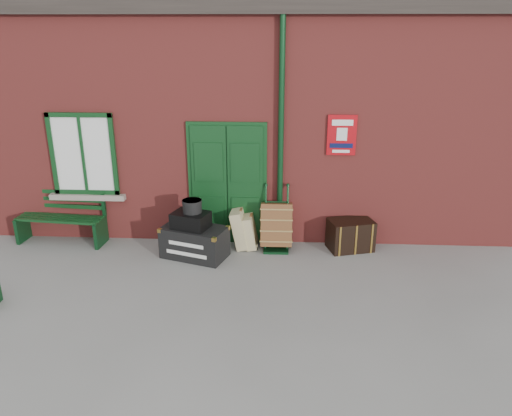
# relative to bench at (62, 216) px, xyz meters

# --- Properties ---
(ground) EXTENTS (80.00, 80.00, 0.00)m
(ground) POSITION_rel_bench_xyz_m (3.39, -1.33, -0.50)
(ground) COLOR gray
(ground) RESTS_ON ground
(station_building) EXTENTS (10.30, 4.30, 4.36)m
(station_building) POSITION_rel_bench_xyz_m (3.39, 2.17, 1.66)
(station_building) COLOR #A03833
(station_building) RESTS_ON ground
(bench) EXTENTS (1.64, 0.64, 0.99)m
(bench) POSITION_rel_bench_xyz_m (0.00, 0.00, 0.00)
(bench) COLOR #0F3817
(bench) RESTS_ON ground
(houdini_trunk) EXTENTS (1.23, 0.92, 0.55)m
(houdini_trunk) POSITION_rel_bench_xyz_m (2.57, -0.54, -0.23)
(houdini_trunk) COLOR black
(houdini_trunk) RESTS_ON ground
(strongbox) EXTENTS (0.71, 0.61, 0.27)m
(strongbox) POSITION_rel_bench_xyz_m (2.52, -0.54, 0.19)
(strongbox) COLOR black
(strongbox) RESTS_ON houdini_trunk
(hatbox) EXTENTS (0.42, 0.42, 0.22)m
(hatbox) POSITION_rel_bench_xyz_m (2.55, -0.51, 0.43)
(hatbox) COLOR black
(hatbox) RESTS_ON strongbox
(suitcase_back) EXTENTS (0.36, 0.51, 0.72)m
(suitcase_back) POSITION_rel_bench_xyz_m (3.33, -0.08, -0.14)
(suitcase_back) COLOR tan
(suitcase_back) RESTS_ON ground
(suitcase_front) EXTENTS (0.31, 0.46, 0.62)m
(suitcase_front) POSITION_rel_bench_xyz_m (3.51, -0.09, -0.19)
(suitcase_front) COLOR tan
(suitcase_front) RESTS_ON ground
(porter_trolley) EXTENTS (0.57, 0.61, 1.15)m
(porter_trolley) POSITION_rel_bench_xyz_m (3.99, -0.10, -0.05)
(porter_trolley) COLOR black
(porter_trolley) RESTS_ON ground
(dark_trunk) EXTENTS (0.88, 0.69, 0.56)m
(dark_trunk) POSITION_rel_bench_xyz_m (5.33, -0.08, -0.22)
(dark_trunk) COLOR black
(dark_trunk) RESTS_ON ground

